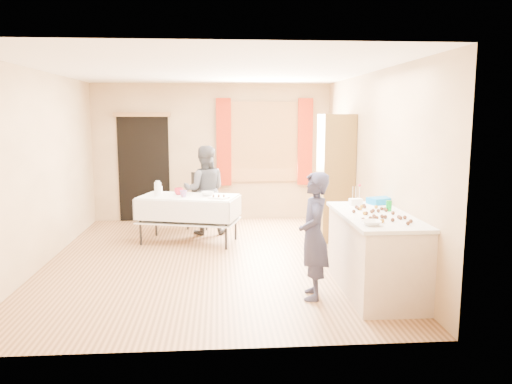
{
  "coord_description": "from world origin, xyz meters",
  "views": [
    {
      "loc": [
        0.12,
        -6.83,
        2.01
      ],
      "look_at": [
        0.63,
        0.0,
        0.95
      ],
      "focal_mm": 35.0,
      "sensor_mm": 36.0,
      "label": 1
    }
  ],
  "objects": [
    {
      "name": "cake_balls",
      "position": [
        1.88,
        -1.52,
        0.93
      ],
      "size": [
        0.53,
        1.06,
        0.04
      ],
      "color": "#3F2314",
      "rests_on": "counter"
    },
    {
      "name": "door_lintel",
      "position": [
        -1.3,
        2.7,
        2.02
      ],
      "size": [
        1.05,
        0.06,
        0.08
      ],
      "primitive_type": "cube",
      "color": "olive",
      "rests_on": "wall_back"
    },
    {
      "name": "party_table",
      "position": [
        -0.36,
        0.98,
        0.45
      ],
      "size": [
        1.69,
        1.16,
        0.75
      ],
      "rotation": [
        0.0,
        0.0,
        -0.27
      ],
      "color": "black",
      "rests_on": "floor"
    },
    {
      "name": "small_bowl",
      "position": [
        -0.06,
        0.99,
        0.78
      ],
      "size": [
        0.37,
        0.37,
        0.06
      ],
      "primitive_type": "imported",
      "rotation": [
        0.0,
        0.0,
        -0.57
      ],
      "color": "white",
      "rests_on": "party_table"
    },
    {
      "name": "soda_can",
      "position": [
        2.08,
        -1.28,
        0.97
      ],
      "size": [
        0.08,
        0.08,
        0.12
      ],
      "primitive_type": "cylinder",
      "rotation": [
        0.0,
        0.0,
        -0.3
      ],
      "color": "#0D982C",
      "rests_on": "counter"
    },
    {
      "name": "floor",
      "position": [
        0.0,
        0.0,
        -0.01
      ],
      "size": [
        4.5,
        5.5,
        0.02
      ],
      "primitive_type": "cube",
      "color": "#9E7047",
      "rests_on": "ground"
    },
    {
      "name": "curtain_right",
      "position": [
        1.78,
        2.67,
        1.5
      ],
      "size": [
        0.28,
        0.06,
        1.65
      ],
      "primitive_type": "cube",
      "color": "#A52911",
      "rests_on": "wall_back"
    },
    {
      "name": "cabinet",
      "position": [
        1.99,
        1.01,
        1.01
      ],
      "size": [
        0.5,
        0.6,
        2.03
      ],
      "primitive_type": "cube",
      "color": "brown",
      "rests_on": "floor"
    },
    {
      "name": "pitcher",
      "position": [
        -0.84,
        0.99,
        0.86
      ],
      "size": [
        0.12,
        0.12,
        0.22
      ],
      "primitive_type": "cylinder",
      "rotation": [
        0.0,
        0.0,
        0.06
      ],
      "color": "silver",
      "rests_on": "party_table"
    },
    {
      "name": "ceiling",
      "position": [
        0.0,
        0.0,
        2.61
      ],
      "size": [
        4.5,
        5.5,
        0.02
      ],
      "primitive_type": "cube",
      "color": "white",
      "rests_on": "floor"
    },
    {
      "name": "mixing_bowl",
      "position": [
        1.65,
        -2.0,
        0.93
      ],
      "size": [
        0.2,
        0.2,
        0.05
      ],
      "primitive_type": "imported",
      "rotation": [
        0.0,
        0.0,
        -0.01
      ],
      "color": "white",
      "rests_on": "counter"
    },
    {
      "name": "bottle",
      "position": [
        -0.85,
        1.3,
        0.83
      ],
      "size": [
        0.1,
        0.1,
        0.17
      ],
      "primitive_type": "imported",
      "rotation": [
        0.0,
        0.0,
        -0.14
      ],
      "color": "white",
      "rests_on": "party_table"
    },
    {
      "name": "wall_back",
      "position": [
        0.0,
        2.76,
        1.3
      ],
      "size": [
        4.5,
        0.02,
        2.6
      ],
      "primitive_type": "cube",
      "color": "tan",
      "rests_on": "floor"
    },
    {
      "name": "counter",
      "position": [
        1.89,
        -1.44,
        0.45
      ],
      "size": [
        0.79,
        1.66,
        0.91
      ],
      "color": "beige",
      "rests_on": "floor"
    },
    {
      "name": "window_frame",
      "position": [
        1.0,
        2.72,
        1.5
      ],
      "size": [
        1.32,
        0.06,
        1.52
      ],
      "primitive_type": "cube",
      "color": "olive",
      "rests_on": "wall_back"
    },
    {
      "name": "cup_red",
      "position": [
        -0.52,
        1.1,
        0.81
      ],
      "size": [
        0.25,
        0.25,
        0.11
      ],
      "primitive_type": "imported",
      "rotation": [
        0.0,
        0.0,
        -0.47
      ],
      "color": "#B61D2F",
      "rests_on": "party_table"
    },
    {
      "name": "foam_block",
      "position": [
        1.8,
        -0.87,
        0.95
      ],
      "size": [
        0.16,
        0.11,
        0.08
      ],
      "primitive_type": "cube",
      "rotation": [
        0.0,
        0.0,
        0.1
      ],
      "color": "white",
      "rests_on": "counter"
    },
    {
      "name": "chair",
      "position": [
        -0.22,
        2.04,
        0.29
      ],
      "size": [
        0.5,
        0.5,
        0.99
      ],
      "rotation": [
        0.0,
        0.0,
        -0.26
      ],
      "color": "black",
      "rests_on": "floor"
    },
    {
      "name": "wall_right",
      "position": [
        2.26,
        0.0,
        1.3
      ],
      "size": [
        0.02,
        5.5,
        2.6
      ],
      "primitive_type": "cube",
      "color": "tan",
      "rests_on": "floor"
    },
    {
      "name": "blue_basket",
      "position": [
        2.14,
        -0.81,
        0.95
      ],
      "size": [
        0.35,
        0.29,
        0.08
      ],
      "primitive_type": "cube",
      "rotation": [
        0.0,
        0.0,
        0.35
      ],
      "color": "#0771CA",
      "rests_on": "counter"
    },
    {
      "name": "doorway",
      "position": [
        -1.3,
        2.73,
        1.0
      ],
      "size": [
        0.95,
        0.04,
        2.0
      ],
      "primitive_type": "cube",
      "color": "black",
      "rests_on": "floor"
    },
    {
      "name": "pastry_tray",
      "position": [
        0.11,
        0.73,
        0.76
      ],
      "size": [
        0.34,
        0.31,
        0.02
      ],
      "primitive_type": "cube",
      "rotation": [
        0.0,
        0.0,
        -0.53
      ],
      "color": "white",
      "rests_on": "party_table"
    },
    {
      "name": "curtain_left",
      "position": [
        0.22,
        2.67,
        1.5
      ],
      "size": [
        0.28,
        0.06,
        1.65
      ],
      "primitive_type": "cube",
      "color": "#A52911",
      "rests_on": "wall_back"
    },
    {
      "name": "cup_rainbow",
      "position": [
        -0.43,
        0.87,
        0.8
      ],
      "size": [
        0.19,
        0.19,
        0.11
      ],
      "primitive_type": "imported",
      "rotation": [
        0.0,
        0.0,
        -0.34
      ],
      "color": "red",
      "rests_on": "party_table"
    },
    {
      "name": "girl",
      "position": [
        1.15,
        -1.57,
        0.7
      ],
      "size": [
        0.59,
        0.45,
        1.4
      ],
      "primitive_type": "imported",
      "rotation": [
        0.0,
        0.0,
        -1.69
      ],
      "color": "#20213E",
      "rests_on": "floor"
    },
    {
      "name": "wall_left",
      "position": [
        -2.26,
        0.0,
        1.3
      ],
      "size": [
        0.02,
        5.5,
        2.6
      ],
      "primitive_type": "cube",
      "color": "tan",
      "rests_on": "floor"
    },
    {
      "name": "window_pane",
      "position": [
        1.0,
        2.71,
        1.5
      ],
      "size": [
        1.2,
        0.02,
        1.4
      ],
      "primitive_type": "cube",
      "color": "white",
      "rests_on": "wall_back"
    },
    {
      "name": "wall_front",
      "position": [
        0.0,
        -2.76,
        1.3
      ],
      "size": [
        4.5,
        0.02,
        2.6
      ],
      "primitive_type": "cube",
      "color": "tan",
      "rests_on": "floor"
    },
    {
      "name": "woman",
      "position": [
        -0.12,
        1.57,
        0.75
      ],
      "size": [
        0.74,
        0.59,
        1.51
      ],
      "primitive_type": "imported",
      "rotation": [
        0.0,
        0.0,
        3.15
      ],
      "color": "black",
      "rests_on": "floor"
    }
  ]
}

